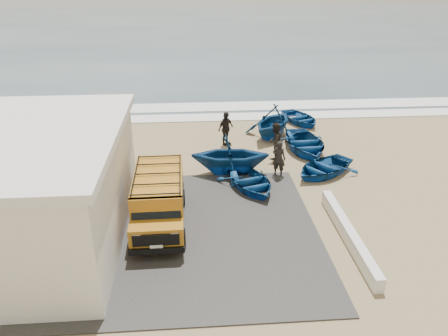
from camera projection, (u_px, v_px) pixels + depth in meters
name	position (u px, v px, depth m)	size (l,w,h in m)	color
ground	(212.00, 206.00, 18.94)	(160.00, 160.00, 0.00)	#998058
slab	(164.00, 233.00, 16.99)	(12.00, 10.00, 0.05)	#373432
ocean	(194.00, 30.00, 69.55)	(180.00, 88.00, 0.01)	#385166
surf_line	(203.00, 118.00, 29.77)	(180.00, 1.60, 0.06)	white
surf_wash	(202.00, 107.00, 32.04)	(180.00, 2.20, 0.04)	white
building	(7.00, 189.00, 15.71)	(8.40, 9.40, 4.30)	white
parapet	(348.00, 234.00, 16.46)	(0.35, 6.00, 0.55)	silver
van	(159.00, 198.00, 17.25)	(2.06, 4.97, 2.12)	#B1721A
boat_near_left	(250.00, 181.00, 20.28)	(2.50, 3.51, 0.73)	navy
boat_near_right	(323.00, 167.00, 21.67)	(2.55, 3.57, 0.74)	navy
boat_mid_left	(230.00, 155.00, 21.50)	(3.30, 3.82, 2.01)	navy
boat_mid_right	(305.00, 143.00, 24.39)	(3.04, 4.26, 0.88)	navy
boat_far_left	(273.00, 121.00, 26.11)	(3.28, 3.80, 2.00)	navy
boat_far_right	(300.00, 118.00, 28.69)	(2.42, 3.39, 0.70)	navy
fisherman_front	(279.00, 158.00, 21.33)	(0.66, 0.43, 1.82)	black
fisherman_middle	(275.00, 141.00, 23.18)	(0.98, 0.76, 2.01)	black
fisherman_back	(226.00, 129.00, 24.99)	(1.15, 0.48, 1.97)	black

